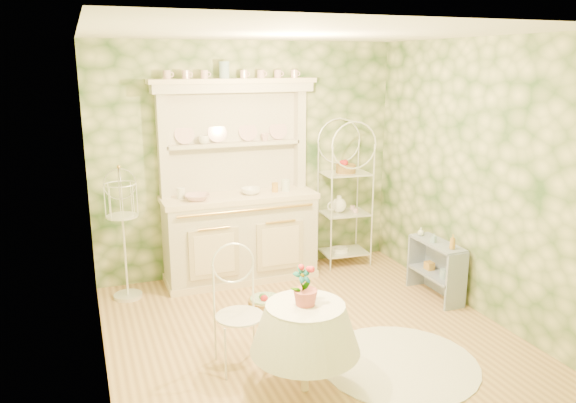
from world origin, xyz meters
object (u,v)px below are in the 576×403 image
object	(u,v)px
cafe_chair	(240,322)
round_table	(305,353)
kitchen_dresser	(239,183)
birdcage_stand	(124,236)
bakers_rack	(345,191)
side_shelf	(436,271)
floor_basket	(265,306)

from	to	relation	value
cafe_chair	round_table	bearing A→B (deg)	-48.42
kitchen_dresser	cafe_chair	bearing A→B (deg)	-106.29
kitchen_dresser	birdcage_stand	world-z (taller)	kitchen_dresser
bakers_rack	birdcage_stand	size ratio (longest dim) A/B	1.33
round_table	birdcage_stand	xyz separation A→B (m)	(-1.11, 2.30, 0.38)
side_shelf	floor_basket	xyz separation A→B (m)	(-1.87, 0.18, -0.18)
round_table	floor_basket	xyz separation A→B (m)	(0.13, 1.33, -0.20)
cafe_chair	bakers_rack	bearing A→B (deg)	51.96
kitchen_dresser	birdcage_stand	size ratio (longest dim) A/B	1.65
birdcage_stand	cafe_chair	bearing A→B (deg)	-67.26
cafe_chair	birdcage_stand	bearing A→B (deg)	119.47
birdcage_stand	side_shelf	bearing A→B (deg)	-20.23
kitchen_dresser	cafe_chair	world-z (taller)	kitchen_dresser
kitchen_dresser	floor_basket	size ratio (longest dim) A/B	6.71
kitchen_dresser	round_table	distance (m)	2.54
birdcage_stand	floor_basket	size ratio (longest dim) A/B	4.07
floor_basket	birdcage_stand	bearing A→B (deg)	142.07
side_shelf	cafe_chair	xyz separation A→B (m)	(-2.36, -0.63, 0.10)
birdcage_stand	kitchen_dresser	bearing A→B (deg)	4.21
side_shelf	birdcage_stand	size ratio (longest dim) A/B	0.49
kitchen_dresser	floor_basket	xyz separation A→B (m)	(-0.06, -1.06, -1.03)
kitchen_dresser	side_shelf	bearing A→B (deg)	-34.37
bakers_rack	round_table	world-z (taller)	bakers_rack
side_shelf	birdcage_stand	xyz separation A→B (m)	(-3.10, 1.14, 0.40)
bakers_rack	floor_basket	distance (m)	1.97
side_shelf	round_table	distance (m)	2.31
bakers_rack	side_shelf	bearing A→B (deg)	-66.24
birdcage_stand	floor_basket	distance (m)	1.67
birdcage_stand	bakers_rack	bearing A→B (deg)	3.00
bakers_rack	round_table	xyz separation A→B (m)	(-1.54, -2.44, -0.61)
bakers_rack	floor_basket	size ratio (longest dim) A/B	5.44
round_table	floor_basket	world-z (taller)	round_table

